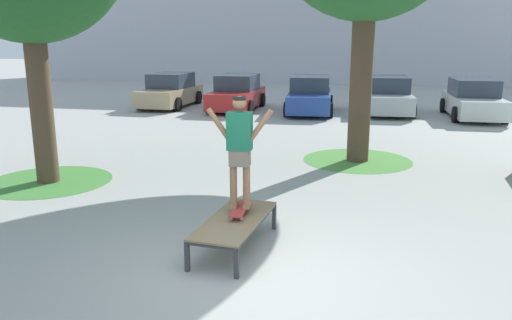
# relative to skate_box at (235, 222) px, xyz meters

# --- Properties ---
(ground_plane) EXTENTS (120.00, 120.00, 0.00)m
(ground_plane) POSITION_rel_skate_box_xyz_m (0.43, -0.83, -0.41)
(ground_plane) COLOR #A8A8A3
(skate_box) EXTENTS (0.94, 1.96, 0.46)m
(skate_box) POSITION_rel_skate_box_xyz_m (0.00, 0.00, 0.00)
(skate_box) COLOR #38383D
(skate_box) RESTS_ON ground
(skateboard) EXTENTS (0.24, 0.81, 0.09)m
(skateboard) POSITION_rel_skate_box_xyz_m (0.02, 0.24, 0.12)
(skateboard) COLOR #B23333
(skateboard) RESTS_ON skate_box
(skater) EXTENTS (1.00, 0.29, 1.69)m
(skater) POSITION_rel_skate_box_xyz_m (0.02, 0.24, 1.12)
(skater) COLOR #8E6647
(skater) RESTS_ON skateboard
(grass_patch_near_left) EXTENTS (2.70, 2.70, 0.01)m
(grass_patch_near_left) POSITION_rel_skate_box_xyz_m (-4.88, 2.66, -0.41)
(grass_patch_near_left) COLOR #47893D
(grass_patch_near_left) RESTS_ON ground
(grass_patch_mid_back) EXTENTS (2.76, 2.76, 0.01)m
(grass_patch_mid_back) POSITION_rel_skate_box_xyz_m (1.69, 6.05, -0.41)
(grass_patch_mid_back) COLOR #519342
(grass_patch_mid_back) RESTS_ON ground
(car_tan) EXTENTS (1.98, 4.23, 1.50)m
(car_tan) POSITION_rel_skate_box_xyz_m (-6.78, 14.85, 0.28)
(car_tan) COLOR tan
(car_tan) RESTS_ON ground
(car_red) EXTENTS (1.92, 4.20, 1.50)m
(car_red) POSITION_rel_skate_box_xyz_m (-3.61, 14.54, 0.28)
(car_red) COLOR red
(car_red) RESTS_ON ground
(car_blue) EXTENTS (2.14, 4.31, 1.50)m
(car_blue) POSITION_rel_skate_box_xyz_m (-0.43, 14.29, 0.28)
(car_blue) COLOR #28479E
(car_blue) RESTS_ON ground
(car_silver) EXTENTS (2.07, 4.27, 1.50)m
(car_silver) POSITION_rel_skate_box_xyz_m (2.75, 14.87, 0.28)
(car_silver) COLOR #B7BABF
(car_silver) RESTS_ON ground
(car_white) EXTENTS (2.01, 4.25, 1.50)m
(car_white) POSITION_rel_skate_box_xyz_m (5.93, 14.19, 0.28)
(car_white) COLOR silver
(car_white) RESTS_ON ground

